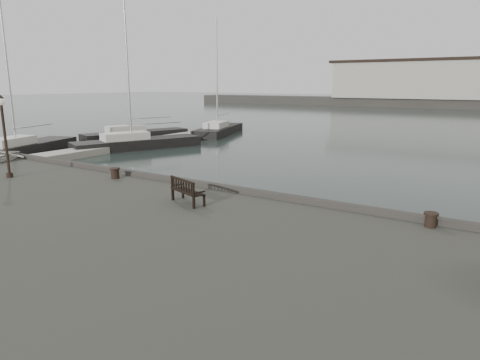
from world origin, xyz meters
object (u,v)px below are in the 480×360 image
object	(u,v)px
bollard_right	(431,220)
yacht_c	(138,146)
yacht_a	(22,151)
bench	(187,196)
bollard_left	(115,173)
lamp_post	(4,125)
yacht_d	(219,132)
yacht_b	(136,137)

from	to	relation	value
bollard_right	yacht_c	world-z (taller)	yacht_c
yacht_c	yacht_a	bearing A→B (deg)	-105.06
bench	yacht_a	distance (m)	24.43
bollard_left	bollard_right	xyz separation A→B (m)	(11.62, 0.45, -0.02)
lamp_post	yacht_d	size ratio (longest dim) A/B	0.27
lamp_post	yacht_a	xyz separation A→B (m)	(-14.49, 8.96, -3.44)
yacht_a	yacht_c	distance (m)	8.68
bollard_left	lamp_post	bearing A→B (deg)	-150.08
bollard_left	yacht_c	world-z (taller)	yacht_c
bench	bollard_right	size ratio (longest dim) A/B	3.69
bollard_left	bollard_right	size ratio (longest dim) A/B	1.08
yacht_c	yacht_d	world-z (taller)	yacht_c
lamp_post	yacht_d	bearing A→B (deg)	108.91
bollard_right	yacht_d	world-z (taller)	yacht_d
lamp_post	yacht_d	world-z (taller)	yacht_d
bollard_left	yacht_d	xyz separation A→B (m)	(-13.32, 25.75, -1.54)
lamp_post	yacht_a	bearing A→B (deg)	148.26
yacht_c	yacht_d	size ratio (longest dim) A/B	1.13
yacht_b	yacht_c	bearing A→B (deg)	-23.84
bollard_right	yacht_c	xyz separation A→B (m)	(-24.55, 13.21, -1.51)
yacht_c	yacht_b	bearing A→B (deg)	160.20
yacht_d	yacht_b	bearing A→B (deg)	-135.69
yacht_d	bollard_left	bearing A→B (deg)	-80.66
bollard_left	yacht_b	distance (m)	25.01
bollard_right	yacht_d	distance (m)	35.57
bollard_right	yacht_c	size ratio (longest dim) A/B	0.03
bollard_left	bench	bearing A→B (deg)	-14.77
lamp_post	yacht_b	bearing A→B (deg)	124.44
yacht_a	bollard_right	bearing A→B (deg)	-30.02
lamp_post	yacht_b	size ratio (longest dim) A/B	0.24
bench	lamp_post	bearing A→B (deg)	-155.38
yacht_b	yacht_c	xyz separation A→B (m)	(4.55, -4.17, -0.00)
yacht_d	yacht_c	bearing A→B (deg)	-106.13
lamp_post	bollard_left	bearing A→B (deg)	29.92
bollard_right	yacht_a	xyz separation A→B (m)	(-29.87, 6.35, -1.52)
bollard_left	yacht_a	xyz separation A→B (m)	(-18.25, 6.80, -1.53)
bollard_left	yacht_d	world-z (taller)	yacht_d
bench	yacht_a	bearing A→B (deg)	179.25
lamp_post	yacht_c	bearing A→B (deg)	120.08
yacht_a	yacht_c	xyz separation A→B (m)	(5.32, 6.86, 0.00)
bollard_right	lamp_post	size ratio (longest dim) A/B	0.12
yacht_a	yacht_b	xyz separation A→B (m)	(0.77, 11.04, 0.01)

